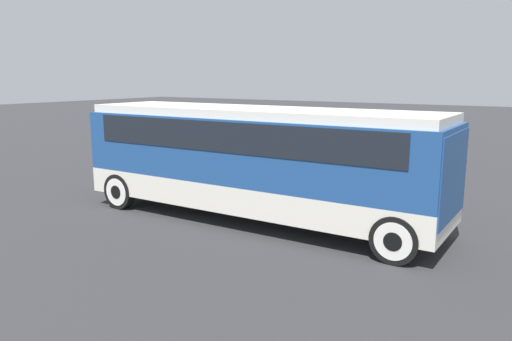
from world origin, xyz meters
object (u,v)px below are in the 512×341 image
parked_car_near (264,147)px  parked_car_far (358,154)px  tour_bus (259,154)px  parked_car_mid (306,163)px

parked_car_near → parked_car_far: bearing=4.5°
tour_bus → parked_car_far: tour_bus is taller
parked_car_near → parked_car_far: (4.27, 0.34, 0.01)m
parked_car_far → parked_car_mid: bearing=-105.7°
tour_bus → parked_car_mid: tour_bus is taller
tour_bus → parked_car_near: tour_bus is taller
tour_bus → parked_car_far: bearing=93.2°
parked_car_near → parked_car_mid: parked_car_near is taller
parked_car_near → parked_car_far: size_ratio=1.06×
tour_bus → parked_car_near: size_ratio=2.19×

